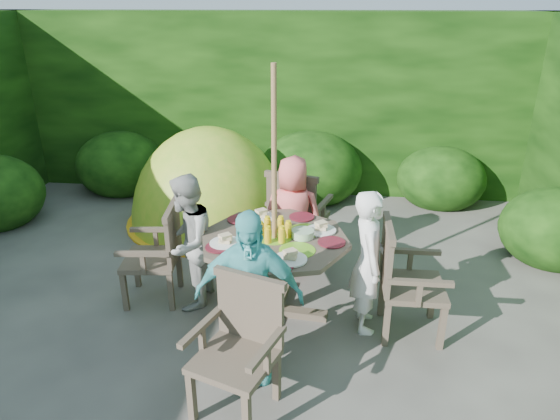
# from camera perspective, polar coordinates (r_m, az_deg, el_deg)

# --- Properties ---
(ground) EXTENTS (60.00, 60.00, 0.00)m
(ground) POSITION_cam_1_polar(r_m,az_deg,el_deg) (4.38, -7.44, -14.20)
(ground) COLOR #45423E
(ground) RESTS_ON ground
(hedge_enclosure) EXTENTS (9.00, 9.00, 2.50)m
(hedge_enclosure) POSITION_cam_1_polar(r_m,az_deg,el_deg) (5.00, -4.56, 6.79)
(hedge_enclosure) COLOR black
(hedge_enclosure) RESTS_ON ground
(patio_table) EXTENTS (1.44, 1.44, 0.92)m
(patio_table) POSITION_cam_1_polar(r_m,az_deg,el_deg) (4.30, -0.56, -4.60)
(patio_table) COLOR #3E3328
(patio_table) RESTS_ON ground
(parasol_pole) EXTENTS (0.05, 0.05, 2.20)m
(parasol_pole) POSITION_cam_1_polar(r_m,az_deg,el_deg) (4.11, -0.65, 1.07)
(parasol_pole) COLOR brown
(parasol_pole) RESTS_ON ground
(garden_chair_right) EXTENTS (0.52, 0.58, 0.95)m
(garden_chair_right) POSITION_cam_1_polar(r_m,az_deg,el_deg) (4.27, 13.95, -7.62)
(garden_chair_right) COLOR #3E3328
(garden_chair_right) RESTS_ON ground
(garden_chair_left) EXTENTS (0.55, 0.60, 0.91)m
(garden_chair_left) POSITION_cam_1_polar(r_m,az_deg,el_deg) (4.74, -13.69, -4.74)
(garden_chair_left) COLOR #3E3328
(garden_chair_left) RESTS_ON ground
(garden_chair_back) EXTENTS (0.71, 0.66, 0.98)m
(garden_chair_back) POSITION_cam_1_polar(r_m,az_deg,el_deg) (5.33, 1.91, -0.43)
(garden_chair_back) COLOR #3E3328
(garden_chair_back) RESTS_ON ground
(garden_chair_front) EXTENTS (0.68, 0.64, 0.91)m
(garden_chair_front) POSITION_cam_1_polar(r_m,az_deg,el_deg) (3.49, -4.59, -15.09)
(garden_chair_front) COLOR #3E3328
(garden_chair_front) RESTS_ON ground
(child_right) EXTENTS (0.34, 0.48, 1.25)m
(child_right) POSITION_cam_1_polar(r_m,az_deg,el_deg) (4.22, 10.07, -5.83)
(child_right) COLOR white
(child_right) RESTS_ON ground
(child_left) EXTENTS (0.49, 0.62, 1.26)m
(child_left) POSITION_cam_1_polar(r_m,az_deg,el_deg) (4.54, -10.52, -3.67)
(child_left) COLOR #A9AAA4
(child_left) RESTS_ON ground
(child_back) EXTENTS (0.62, 0.42, 1.24)m
(child_back) POSITION_cam_1_polar(r_m,az_deg,el_deg) (5.02, 1.47, -0.72)
(child_back) COLOR #EE6562
(child_back) RESTS_ON ground
(child_front) EXTENTS (0.80, 0.36, 1.34)m
(child_front) POSITION_cam_1_polar(r_m,az_deg,el_deg) (3.62, -3.57, -9.89)
(child_front) COLOR #54C3C5
(child_front) RESTS_ON ground
(dome_tent) EXTENTS (2.55, 2.55, 2.42)m
(dome_tent) POSITION_cam_1_polar(r_m,az_deg,el_deg) (6.53, -7.95, -1.12)
(dome_tent) COLOR #7EB623
(dome_tent) RESTS_ON ground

